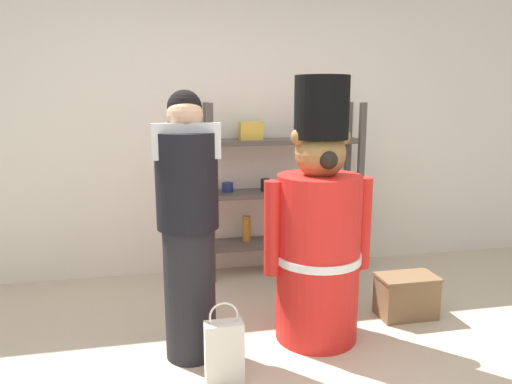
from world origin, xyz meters
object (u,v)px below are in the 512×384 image
object	(u,v)px
person_shopper	(188,226)
teddy_bear_guard	(318,234)
shopping_bag	(224,351)
display_crate	(406,296)
merchandise_shelf	(283,187)

from	to	relation	value
person_shopper	teddy_bear_guard	bearing A→B (deg)	4.28
person_shopper	shopping_bag	size ratio (longest dim) A/B	3.38
person_shopper	display_crate	xyz separation A→B (m)	(1.56, 0.21, -0.67)
display_crate	merchandise_shelf	bearing A→B (deg)	120.41
merchandise_shelf	display_crate	bearing A→B (deg)	-59.59
merchandise_shelf	display_crate	world-z (taller)	merchandise_shelf
merchandise_shelf	shopping_bag	world-z (taller)	merchandise_shelf
teddy_bear_guard	person_shopper	size ratio (longest dim) A/B	1.05
teddy_bear_guard	person_shopper	distance (m)	0.83
person_shopper	shopping_bag	bearing A→B (deg)	-64.20
merchandise_shelf	teddy_bear_guard	bearing A→B (deg)	-94.46
teddy_bear_guard	merchandise_shelf	bearing A→B (deg)	85.54
merchandise_shelf	shopping_bag	bearing A→B (deg)	-115.20
merchandise_shelf	teddy_bear_guard	size ratio (longest dim) A/B	0.90
teddy_bear_guard	person_shopper	world-z (taller)	teddy_bear_guard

